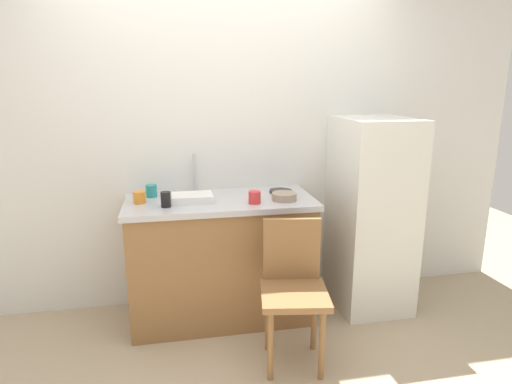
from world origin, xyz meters
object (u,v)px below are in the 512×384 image
cup_black (166,199)px  cup_teal (151,191)px  chair (293,286)px  cup_red (255,197)px  cup_orange (139,197)px  refrigerator (371,214)px  terracotta_bowl (284,196)px  dish_tray (192,198)px  hotplate (281,191)px

cup_black → cup_teal: 0.31m
chair → cup_red: 0.66m
cup_orange → chair: bearing=-33.5°
refrigerator → terracotta_bowl: 0.75m
cup_red → cup_black: bearing=177.7°
refrigerator → dish_tray: bearing=-179.5°
cup_orange → refrigerator: bearing=-0.4°
chair → cup_red: (-0.15, 0.45, 0.45)m
dish_tray → terracotta_bowl: (0.63, -0.09, 0.00)m
refrigerator → chair: bearing=-142.4°
hotplate → cup_teal: bearing=176.2°
terracotta_bowl → refrigerator: bearing=8.2°
refrigerator → cup_teal: (-1.63, 0.17, 0.22)m
refrigerator → cup_orange: size_ratio=17.38×
terracotta_bowl → cup_red: (-0.22, -0.04, 0.02)m
cup_teal → hotplate: bearing=-3.8°
dish_tray → cup_teal: 0.34m
refrigerator → cup_orange: 1.72m
refrigerator → chair: 1.01m
hotplate → cup_teal: cup_teal is taller
hotplate → chair: bearing=-97.5°
refrigerator → cup_black: refrigerator is taller
chair → hotplate: size_ratio=5.24×
chair → cup_black: bearing=156.8°
cup_teal → cup_orange: (-0.07, -0.16, -0.00)m
terracotta_bowl → cup_teal: 0.96m
cup_teal → cup_red: size_ratio=1.03×
cup_orange → cup_red: bearing=-11.7°
terracotta_bowl → cup_black: 0.81m
terracotta_bowl → cup_black: size_ratio=1.69×
cup_red → cup_orange: bearing=168.3°
terracotta_bowl → cup_red: 0.22m
cup_black → cup_orange: (-0.18, 0.14, -0.01)m
terracotta_bowl → chair: bearing=-97.5°
hotplate → cup_black: 0.87m
refrigerator → hotplate: (-0.69, 0.11, 0.19)m
terracotta_bowl → hotplate: (0.03, 0.21, -0.02)m
chair → hotplate: hotplate is taller
terracotta_bowl → cup_orange: size_ratio=2.07×
cup_red → terracotta_bowl: bearing=11.2°
dish_tray → cup_black: (-0.18, -0.11, 0.03)m
dish_tray → chair: bearing=-46.0°
hotplate → cup_teal: size_ratio=1.95×
cup_teal → cup_orange: 0.17m
cup_teal → cup_orange: cup_teal is taller
dish_tray → cup_red: 0.44m
chair → hotplate: bearing=91.9°
cup_black → cup_teal: (-0.10, 0.29, -0.01)m
cup_black → hotplate: bearing=15.4°
cup_teal → chair: bearing=-42.1°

